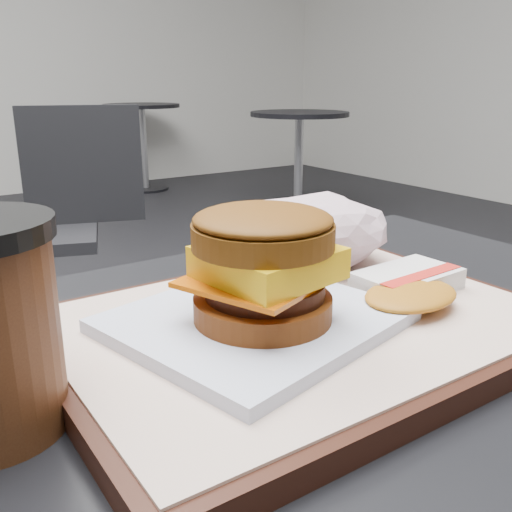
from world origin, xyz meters
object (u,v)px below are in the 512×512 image
(breakfast_sandwich, at_px, (261,279))
(hash_brown, at_px, (409,287))
(neighbor_chair, at_px, (52,218))
(serving_tray, at_px, (300,327))
(crumpled_wrapper, at_px, (314,232))

(breakfast_sandwich, height_order, hash_brown, breakfast_sandwich)
(neighbor_chair, bearing_deg, breakfast_sandwich, -99.22)
(serving_tray, relative_size, neighbor_chair, 0.43)
(crumpled_wrapper, xyz_separation_m, neighbor_chair, (0.14, 1.54, -0.31))
(hash_brown, distance_m, crumpled_wrapper, 0.11)
(serving_tray, relative_size, hash_brown, 3.12)
(serving_tray, bearing_deg, crumpled_wrapper, 45.87)
(breakfast_sandwich, distance_m, neighbor_chair, 1.69)
(serving_tray, height_order, crumpled_wrapper, crumpled_wrapper)
(serving_tray, height_order, hash_brown, hash_brown)
(serving_tray, xyz_separation_m, neighbor_chair, (0.23, 1.63, -0.27))
(serving_tray, height_order, neighbor_chair, neighbor_chair)
(hash_brown, distance_m, neighbor_chair, 1.68)
(breakfast_sandwich, height_order, neighbor_chair, breakfast_sandwich)
(crumpled_wrapper, bearing_deg, neighbor_chair, 84.85)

